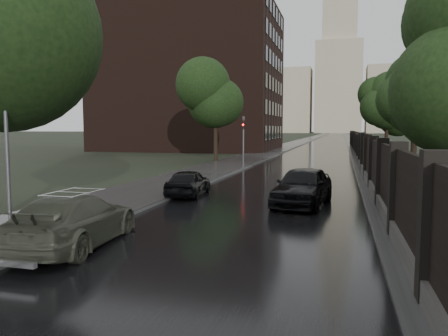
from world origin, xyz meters
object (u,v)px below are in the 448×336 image
hatchback_left (188,183)px  tree_right_b (416,99)px  lamp_post (7,143)px  car_right_near (303,186)px  traffic_light (243,137)px  volga_sedan (74,220)px  tree_left_far (216,104)px  tree_right_c (387,110)px

hatchback_left → tree_right_b: bearing=-138.2°
lamp_post → car_right_near: (7.00, 7.90, -1.90)m
traffic_light → hatchback_left: bearing=-87.2°
hatchback_left → car_right_near: car_right_near is taller
lamp_post → volga_sedan: lamp_post is taller
tree_left_far → car_right_near: tree_left_far is taller
tree_right_c → traffic_light: tree_right_c is taller
hatchback_left → lamp_post: bearing=74.3°
tree_left_far → tree_right_c: tree_left_far is taller
traffic_light → car_right_near: (5.90, -15.59, -1.62)m
tree_right_c → lamp_post: tree_right_c is taller
tree_right_b → traffic_light: (-11.80, 2.99, -2.55)m
tree_right_c → tree_right_b: bearing=-90.0°
volga_sedan → car_right_near: (5.20, 7.70, 0.09)m
hatchback_left → traffic_light: bearing=-91.6°
tree_right_b → car_right_near: bearing=-115.1°
tree_left_far → car_right_near: size_ratio=1.62×
hatchback_left → car_right_near: (5.20, -1.05, 0.16)m
traffic_light → lamp_post: bearing=-92.7°
tree_left_far → lamp_post: bearing=-84.8°
tree_right_c → hatchback_left: 31.86m
lamp_post → volga_sedan: bearing=6.5°
car_right_near → volga_sedan: bearing=-116.3°
tree_right_b → traffic_light: tree_right_b is taller
tree_left_far → lamp_post: tree_left_far is taller
volga_sedan → car_right_near: size_ratio=1.04×
tree_right_b → volga_sedan: size_ratio=1.48×
tree_left_far → traffic_light: tree_left_far is taller
lamp_post → volga_sedan: 2.69m
tree_left_far → traffic_light: size_ratio=1.85×
volga_sedan → hatchback_left: bearing=-96.4°
tree_right_c → lamp_post: size_ratio=1.37×
traffic_light → volga_sedan: bearing=-88.3°
tree_right_b → hatchback_left: (-11.10, -11.55, -4.33)m
tree_right_b → volga_sedan: (-11.10, -20.29, -4.26)m
tree_left_far → hatchback_left: size_ratio=2.04×
tree_right_b → tree_right_c: 18.00m
car_right_near → tree_right_c: bearing=86.8°
tree_left_far → tree_right_c: size_ratio=1.05×
tree_right_c → traffic_light: 19.26m
volga_sedan → hatchback_left: size_ratio=1.31×
lamp_post → traffic_light: 23.52m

